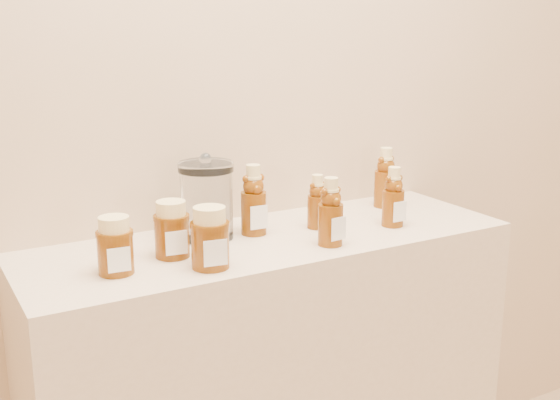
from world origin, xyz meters
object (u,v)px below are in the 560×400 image
bear_bottle_back_left (253,195)px  honey_jar_left (115,245)px  bear_bottle_front_left (331,207)px  glass_canister (207,197)px

bear_bottle_back_left → honey_jar_left: size_ratio=1.60×
honey_jar_left → bear_bottle_front_left: bearing=-0.8°
glass_canister → bear_bottle_front_left: bearing=-39.5°
bear_bottle_back_left → glass_canister: 0.12m
bear_bottle_front_left → glass_canister: bearing=135.0°
bear_bottle_back_left → bear_bottle_front_left: size_ratio=1.07×
honey_jar_left → glass_canister: size_ratio=0.60×
bear_bottle_back_left → glass_canister: size_ratio=0.97×
honey_jar_left → bear_bottle_back_left: bearing=21.7°
bear_bottle_back_left → bear_bottle_front_left: (0.12, -0.16, -0.01)m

